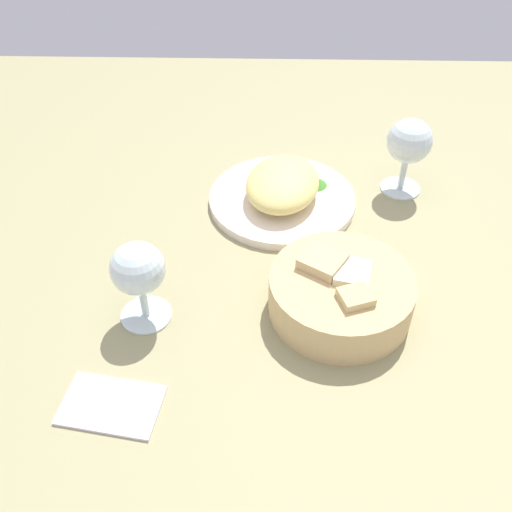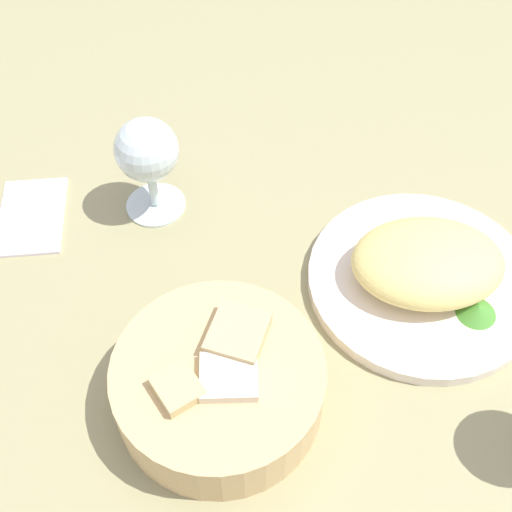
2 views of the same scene
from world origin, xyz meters
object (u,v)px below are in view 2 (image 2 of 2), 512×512
object	(u,v)px
plate	(422,281)
bread_basket	(220,383)
wine_glass_near	(147,155)
folded_napkin	(31,215)

from	to	relation	value
plate	bread_basket	world-z (taller)	bread_basket
plate	wine_glass_near	size ratio (longest dim) A/B	1.95
folded_napkin	plate	bearing A→B (deg)	71.98
bread_basket	wine_glass_near	size ratio (longest dim) A/B	1.56
bread_basket	folded_napkin	distance (cm)	30.80
plate	wine_glass_near	xyz separation A→B (cm)	(24.29, -17.67, 7.05)
plate	bread_basket	bearing A→B (deg)	17.69
plate	wine_glass_near	world-z (taller)	wine_glass_near
wine_glass_near	folded_napkin	bearing A→B (deg)	-7.28
plate	wine_glass_near	distance (cm)	30.85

